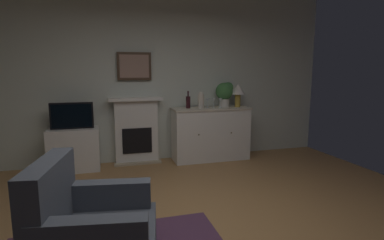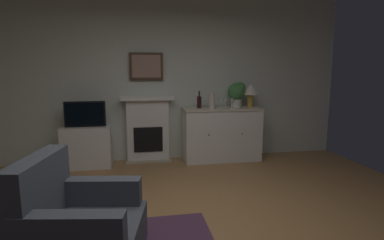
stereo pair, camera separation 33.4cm
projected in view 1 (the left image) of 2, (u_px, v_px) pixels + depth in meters
The scene contains 14 objects.
wall_rear at pixel (153, 74), 5.18m from camera, with size 6.27×0.06×2.97m, color silver.
fireplace_unit at pixel (136, 130), 5.12m from camera, with size 0.87×0.30×1.10m.
framed_picture at pixel (134, 66), 5.00m from camera, with size 0.55×0.04×0.45m.
sideboard_cabinet at pixel (211, 134), 5.31m from camera, with size 1.33×0.49×0.91m.
table_lamp at pixel (238, 91), 5.33m from camera, with size 0.26×0.26×0.40m.
wine_bottle at pixel (188, 102), 5.16m from camera, with size 0.08×0.08×0.29m.
wine_glass_left at pixel (208, 101), 5.19m from camera, with size 0.07×0.07×0.16m.
wine_glass_center at pixel (214, 101), 5.22m from camera, with size 0.07×0.07×0.16m.
wine_glass_right at pixel (220, 101), 5.23m from camera, with size 0.07×0.07×0.16m.
vase_decorative at pixel (201, 100), 5.12m from camera, with size 0.11×0.11×0.28m.
tv_cabinet at pixel (74, 149), 4.73m from camera, with size 0.75×0.42×0.66m.
tv_set at pixel (72, 116), 4.63m from camera, with size 0.62×0.07×0.40m.
potted_plant_small at pixel (225, 92), 5.32m from camera, with size 0.30×0.30×0.43m.
armchair at pixel (90, 232), 2.21m from camera, with size 0.93×0.89×0.92m.
Camera 1 is at (-0.83, -2.48, 1.53)m, focal length 28.73 mm.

